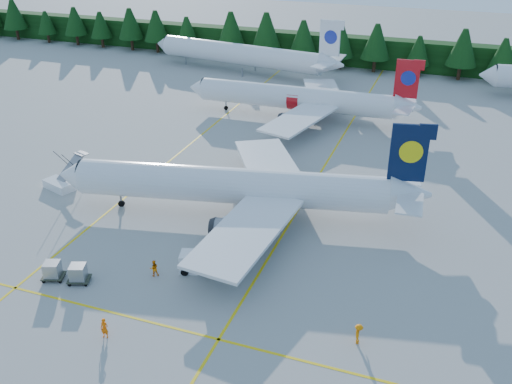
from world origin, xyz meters
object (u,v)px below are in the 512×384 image
(airliner_navy, at_px, (225,186))
(airliner_red, at_px, (291,98))
(airstairs, at_px, (61,182))
(service_truck, at_px, (208,260))

(airliner_navy, bearing_deg, airliner_red, 82.44)
(airliner_navy, height_order, airstairs, airliner_navy)
(airliner_navy, bearing_deg, airstairs, 170.67)
(service_truck, bearing_deg, airliner_navy, 88.38)
(airliner_navy, xyz_separation_m, airstairs, (-21.28, -0.88, -2.72))
(airliner_navy, relative_size, service_truck, 7.27)
(airliner_navy, distance_m, service_truck, 11.32)
(airliner_navy, height_order, service_truck, airliner_navy)
(airliner_navy, relative_size, airstairs, 6.69)
(airliner_red, distance_m, service_truck, 44.18)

